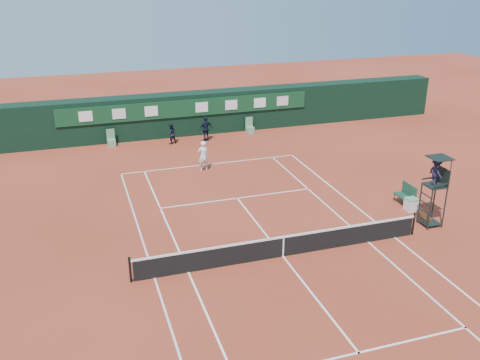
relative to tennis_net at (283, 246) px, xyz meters
name	(u,v)px	position (x,y,z in m)	size (l,w,h in m)	color
ground	(283,256)	(0.00, 0.00, -0.51)	(90.00, 90.00, 0.00)	#A53D27
court_lines	(283,256)	(0.00, 0.00, -0.50)	(11.05, 23.85, 0.01)	silver
tennis_net	(283,246)	(0.00, 0.00, 0.00)	(12.90, 0.10, 1.10)	black
back_wall	(186,113)	(0.00, 18.74, 1.00)	(40.00, 1.65, 3.00)	black
linesman_chair_left	(111,141)	(-5.50, 17.48, -0.19)	(0.55, 0.50, 1.15)	#5F926B
linesman_chair_right	(250,129)	(4.50, 17.48, -0.19)	(0.55, 0.50, 1.15)	#639773
umpire_chair	(436,177)	(7.75, 0.60, 1.95)	(0.96, 0.95, 3.42)	black
player_bench	(407,194)	(8.05, 2.99, 0.09)	(0.55, 1.20, 1.10)	#173B28
tennis_bag	(425,218)	(7.78, 0.99, -0.35)	(0.37, 0.84, 0.32)	black
cooler	(411,204)	(7.90, 2.30, -0.18)	(0.57, 0.57, 0.65)	silver
tennis_ball	(286,200)	(2.34, 5.35, -0.47)	(0.07, 0.07, 0.07)	#C5E034
player	(203,156)	(-0.67, 10.99, 0.42)	(0.68, 0.44, 1.86)	white
ball_kid_left	(171,134)	(-1.51, 16.70, 0.21)	(0.70, 0.54, 1.44)	black
ball_kid_right	(206,129)	(0.93, 16.58, 0.38)	(1.04, 0.43, 1.77)	black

